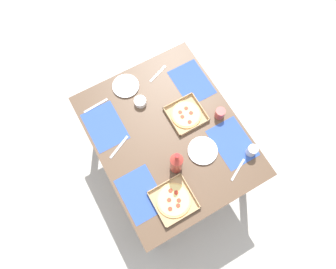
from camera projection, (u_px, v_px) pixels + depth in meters
name	position (u px, v px, depth m)	size (l,w,h in m)	color
ground_plane	(168.00, 160.00, 2.98)	(6.00, 6.00, 0.00)	beige
dining_table	(168.00, 139.00, 2.39)	(1.32, 1.08, 0.74)	#3F3328
placemat_near_left	(105.00, 126.00, 2.31)	(0.36, 0.26, 0.00)	#2D4C9E
placemat_near_right	(141.00, 194.00, 2.14)	(0.36, 0.26, 0.00)	#2D4C9E
placemat_far_left	(192.00, 82.00, 2.44)	(0.36, 0.26, 0.00)	#2D4C9E
placemat_far_right	(232.00, 143.00, 2.27)	(0.36, 0.26, 0.00)	#2D4C9E
pizza_box_edge_far	(186.00, 114.00, 2.33)	(0.27, 0.27, 0.04)	tan
pizza_box_corner_left	(174.00, 200.00, 2.11)	(0.28, 0.28, 0.04)	tan
plate_middle	(203.00, 151.00, 2.24)	(0.22, 0.22, 0.02)	white
plate_far_left	(126.00, 86.00, 2.42)	(0.21, 0.21, 0.02)	white
soda_bottle	(176.00, 163.00, 2.08)	(0.09, 0.09, 0.32)	#B2382D
cup_clear_right	(220.00, 113.00, 2.30)	(0.07, 0.07, 0.09)	#BF4742
cup_clear_left	(252.00, 151.00, 2.20)	(0.07, 0.07, 0.09)	silver
condiment_bowl	(140.00, 102.00, 2.36)	(0.10, 0.10, 0.05)	white
fork_by_far_left	(158.00, 74.00, 2.47)	(0.19, 0.02, 0.01)	#B7B7BC
knife_by_near_left	(119.00, 147.00, 2.25)	(0.21, 0.02, 0.01)	#B7B7BC
fork_by_far_right	(238.00, 170.00, 2.20)	(0.19, 0.02, 0.01)	#B7B7BC
knife_by_near_right	(96.00, 106.00, 2.37)	(0.21, 0.02, 0.01)	#B7B7BC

